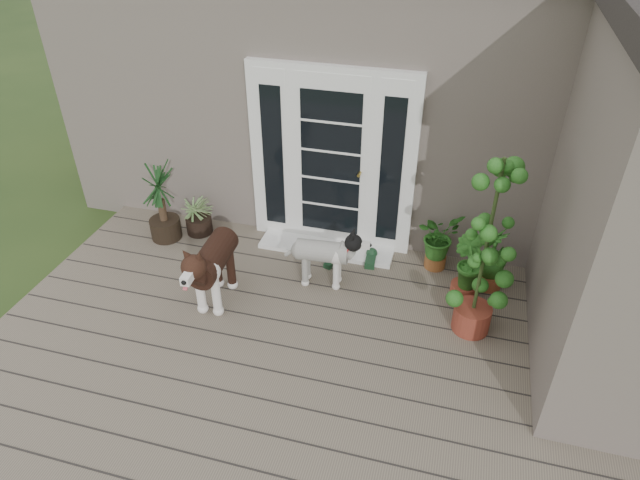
# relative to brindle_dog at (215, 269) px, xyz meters

# --- Properties ---
(deck) EXTENTS (6.20, 4.60, 0.12)m
(deck) POSITION_rel_brindle_dog_xyz_m (1.07, -0.81, -0.46)
(deck) COLOR #6B5B4C
(deck) RESTS_ON ground
(house_main) EXTENTS (7.40, 4.00, 3.10)m
(house_main) POSITION_rel_brindle_dog_xyz_m (1.07, 3.44, 1.03)
(house_main) COLOR #665E54
(house_main) RESTS_ON ground
(door_unit) EXTENTS (1.90, 0.14, 2.15)m
(door_unit) POSITION_rel_brindle_dog_xyz_m (0.87, 1.39, 0.68)
(door_unit) COLOR white
(door_unit) RESTS_ON deck
(door_step) EXTENTS (1.60, 0.40, 0.05)m
(door_step) POSITION_rel_brindle_dog_xyz_m (0.87, 1.19, -0.37)
(door_step) COLOR white
(door_step) RESTS_ON deck
(brindle_dog) EXTENTS (0.45, 0.97, 0.80)m
(brindle_dog) POSITION_rel_brindle_dog_xyz_m (0.00, 0.00, 0.00)
(brindle_dog) COLOR black
(brindle_dog) RESTS_ON deck
(white_dog) EXTENTS (0.77, 0.38, 0.62)m
(white_dog) POSITION_rel_brindle_dog_xyz_m (0.99, 0.56, -0.09)
(white_dog) COLOR beige
(white_dog) RESTS_ON deck
(spider_plant) EXTENTS (0.64, 0.64, 0.57)m
(spider_plant) POSITION_rel_brindle_dog_xyz_m (-0.75, 1.13, -0.12)
(spider_plant) COLOR #80955B
(spider_plant) RESTS_ON deck
(yucca) EXTENTS (0.85, 0.85, 1.01)m
(yucca) POSITION_rel_brindle_dog_xyz_m (-1.10, 0.92, 0.11)
(yucca) COLOR black
(yucca) RESTS_ON deck
(herb_a) EXTENTS (0.67, 0.67, 0.61)m
(herb_a) POSITION_rel_brindle_dog_xyz_m (2.16, 1.19, -0.09)
(herb_a) COLOR #214E16
(herb_a) RESTS_ON deck
(herb_b) EXTENTS (0.50, 0.50, 0.54)m
(herb_b) POSITION_rel_brindle_dog_xyz_m (2.50, 0.74, -0.13)
(herb_b) COLOR #255217
(herb_b) RESTS_ON deck
(herb_c) EXTENTS (0.41, 0.41, 0.58)m
(herb_c) POSITION_rel_brindle_dog_xyz_m (2.75, 1.00, -0.11)
(herb_c) COLOR #1F5719
(herb_c) RESTS_ON deck
(sapling) EXTENTS (0.69, 0.69, 1.95)m
(sapling) POSITION_rel_brindle_dog_xyz_m (2.61, 0.25, 0.58)
(sapling) COLOR #1B5217
(sapling) RESTS_ON deck
(clog_left) EXTENTS (0.19, 0.35, 0.10)m
(clog_left) POSITION_rel_brindle_dog_xyz_m (1.44, 1.08, -0.35)
(clog_left) COLOR #15361E
(clog_left) RESTS_ON deck
(clog_right) EXTENTS (0.18, 0.28, 0.08)m
(clog_right) POSITION_rel_brindle_dog_xyz_m (1.01, 0.92, -0.36)
(clog_right) COLOR #173A21
(clog_right) RESTS_ON deck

